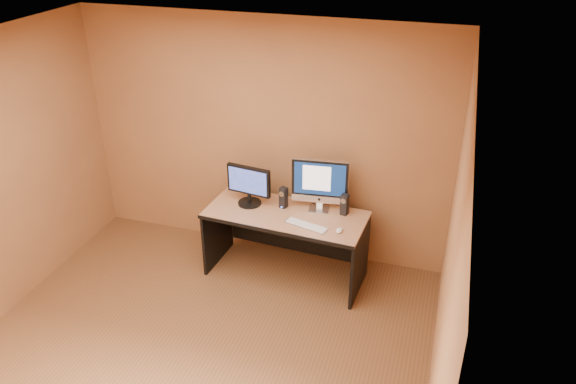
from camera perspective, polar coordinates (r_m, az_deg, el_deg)
name	(u,v)px	position (r m, az deg, el deg)	size (l,w,h in m)	color
floor	(189,363)	(5.16, -10.00, -16.76)	(4.00, 4.00, 0.00)	brown
walls	(175,237)	(4.35, -11.40, -4.47)	(4.00, 4.00, 2.60)	#91623A
ceiling	(156,68)	(3.83, -13.24, 12.18)	(4.00, 4.00, 0.00)	white
desk	(286,245)	(5.86, -0.25, -5.36)	(1.62, 0.71, 0.75)	tan
imac	(319,185)	(5.61, 3.21, 0.67)	(0.58, 0.21, 0.56)	#B6B6BB
second_monitor	(249,186)	(5.75, -3.99, 0.65)	(0.49, 0.24, 0.42)	black
speaker_left	(283,198)	(5.73, -0.46, -0.57)	(0.07, 0.07, 0.22)	black
speaker_right	(345,204)	(5.63, 5.77, -1.27)	(0.07, 0.07, 0.22)	black
keyboard	(306,225)	(5.45, 1.85, -3.41)	(0.43, 0.12, 0.02)	#B3B4B7
mouse	(339,230)	(5.38, 5.24, -3.89)	(0.06, 0.10, 0.04)	silver
cable_a	(321,203)	(5.86, 3.42, -1.13)	(0.01, 0.01, 0.22)	black
cable_b	(316,202)	(5.87, 2.89, -1.04)	(0.01, 0.01, 0.18)	black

